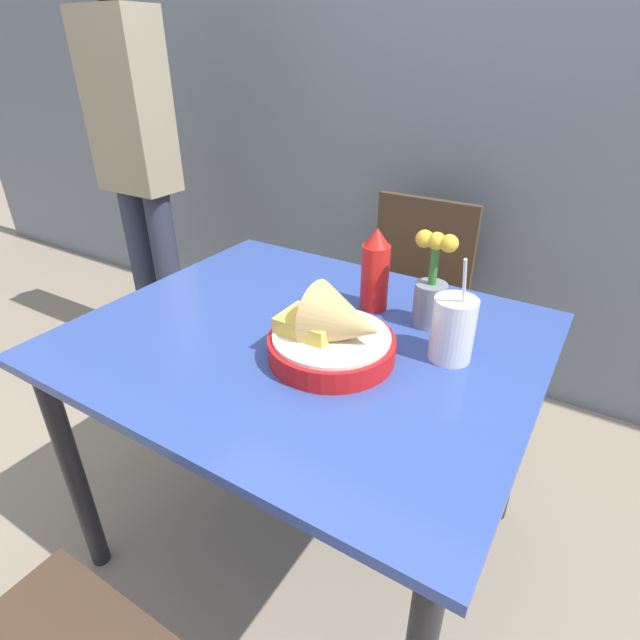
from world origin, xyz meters
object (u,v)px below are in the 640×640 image
at_px(person_standing, 135,152).
at_px(ketchup_bottle, 375,271).
at_px(chair_far_window, 412,287).
at_px(food_basket, 336,335).
at_px(drink_cup, 453,331).
at_px(flower_vase, 431,288).

bearing_deg(person_standing, ketchup_bottle, -14.75).
bearing_deg(ketchup_bottle, chair_far_window, 102.01).
height_order(chair_far_window, food_basket, food_basket).
height_order(ketchup_bottle, drink_cup, drink_cup).
height_order(chair_far_window, person_standing, person_standing).
relative_size(chair_far_window, food_basket, 2.95).
distance_m(drink_cup, flower_vase, 0.15).
distance_m(flower_vase, person_standing, 1.45).
bearing_deg(chair_far_window, flower_vase, -65.99).
bearing_deg(food_basket, chair_far_window, 100.99).
distance_m(ketchup_bottle, person_standing, 1.30).
bearing_deg(drink_cup, flower_vase, 129.26).
relative_size(flower_vase, person_standing, 0.14).
bearing_deg(flower_vase, ketchup_bottle, 176.18).
height_order(food_basket, person_standing, person_standing).
distance_m(chair_far_window, food_basket, 0.96).
distance_m(food_basket, flower_vase, 0.28).
bearing_deg(person_standing, chair_far_window, 15.46).
distance_m(chair_far_window, drink_cup, 0.90).
bearing_deg(drink_cup, chair_far_window, 116.68).
bearing_deg(person_standing, food_basket, -24.66).
bearing_deg(food_basket, flower_vase, 65.78).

